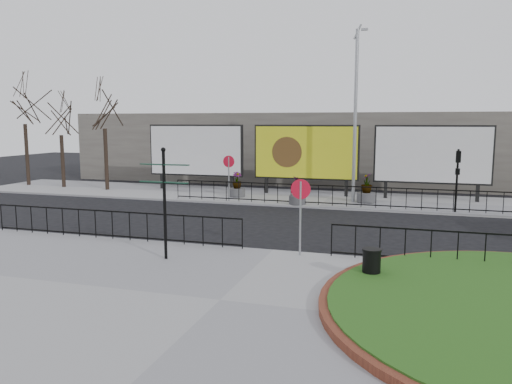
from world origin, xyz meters
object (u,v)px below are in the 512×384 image
at_px(planter_b, 297,193).
at_px(planter_a, 237,188).
at_px(billboard_mid, 306,153).
at_px(planter_c, 366,192).
at_px(fingerpost_sign, 164,192).
at_px(litter_bin, 371,264).
at_px(lamp_post, 355,113).

bearing_deg(planter_b, planter_a, 157.64).
xyz_separation_m(billboard_mid, planter_c, (3.70, -1.97, -1.91)).
height_order(billboard_mid, fingerpost_sign, billboard_mid).
distance_m(litter_bin, planter_a, 15.83).
relative_size(planter_a, planter_b, 0.97).
relative_size(lamp_post, fingerpost_sign, 2.64).
relative_size(fingerpost_sign, litter_bin, 4.01).
xyz_separation_m(billboard_mid, planter_a, (-3.59, -1.97, -1.96)).
bearing_deg(litter_bin, planter_b, 111.31).
height_order(planter_a, planter_b, planter_b).
distance_m(billboard_mid, fingerpost_sign, 15.10).
relative_size(fingerpost_sign, planter_c, 2.24).
xyz_separation_m(lamp_post, planter_c, (0.69, -0.00, -4.14)).
xyz_separation_m(planter_a, planter_c, (7.29, -0.00, 0.05)).
height_order(lamp_post, litter_bin, lamp_post).
bearing_deg(planter_a, planter_b, -22.36).
xyz_separation_m(billboard_mid, lamp_post, (3.01, -1.97, 2.23)).
distance_m(lamp_post, planter_b, 5.19).
height_order(fingerpost_sign, planter_c, fingerpost_sign).
bearing_deg(litter_bin, planter_a, 122.39).
distance_m(fingerpost_sign, planter_b, 11.69).
xyz_separation_m(lamp_post, litter_bin, (1.88, -13.37, -4.27)).
distance_m(planter_b, planter_c, 3.76).
bearing_deg(planter_c, planter_a, 180.00).
height_order(planter_b, planter_c, planter_c).
height_order(fingerpost_sign, litter_bin, fingerpost_sign).
relative_size(lamp_post, litter_bin, 10.58).
distance_m(billboard_mid, planter_b, 4.06).
distance_m(billboard_mid, litter_bin, 16.23).
relative_size(billboard_mid, litter_bin, 7.10).
bearing_deg(fingerpost_sign, lamp_post, 75.52).
distance_m(litter_bin, planter_c, 13.42).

